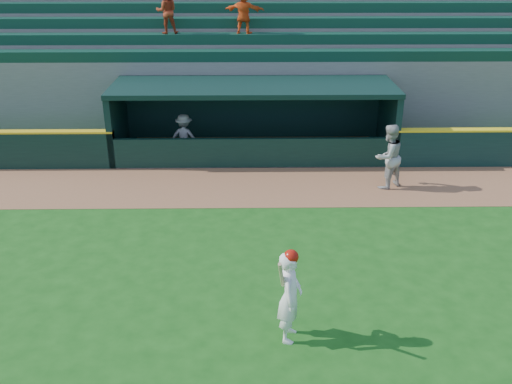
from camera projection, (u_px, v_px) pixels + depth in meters
ground at (257, 274)px, 12.77m from camera, size 120.00×120.00×0.00m
warning_track at (254, 186)px, 17.24m from camera, size 40.00×3.00×0.01m
dugout_player_front at (388, 157)px, 16.82m from camera, size 1.20×1.13×1.96m
dugout_player_inside at (184, 137)px, 19.14m from camera, size 1.08×0.73×1.55m
dugout at (253, 114)px, 19.52m from camera, size 9.40×2.80×2.46m
stands at (252, 58)px, 23.26m from camera, size 34.50×6.25×7.58m
batter_at_plate at (290, 295)px, 10.38m from camera, size 0.54×0.84×1.90m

